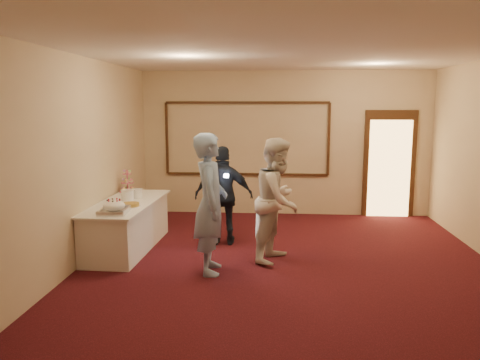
{
  "coord_description": "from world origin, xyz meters",
  "views": [
    {
      "loc": [
        -0.22,
        -6.31,
        2.31
      ],
      "look_at": [
        -0.75,
        0.83,
        1.15
      ],
      "focal_mm": 35.0,
      "sensor_mm": 36.0,
      "label": 1
    }
  ],
  "objects_px": {
    "pavlova_tray": "(114,208)",
    "plate_stack_b": "(137,193)",
    "tart": "(131,205)",
    "plate_stack_a": "(128,195)",
    "guest": "(224,196)",
    "buffet_table": "(127,225)",
    "man": "(211,204)",
    "cupcake_stand": "(127,183)",
    "woman": "(278,200)"
  },
  "relations": [
    {
      "from": "buffet_table",
      "to": "cupcake_stand",
      "type": "bearing_deg",
      "value": 106.22
    },
    {
      "from": "buffet_table",
      "to": "guest",
      "type": "bearing_deg",
      "value": 13.98
    },
    {
      "from": "cupcake_stand",
      "to": "plate_stack_b",
      "type": "height_order",
      "value": "cupcake_stand"
    },
    {
      "from": "pavlova_tray",
      "to": "man",
      "type": "height_order",
      "value": "man"
    },
    {
      "from": "plate_stack_a",
      "to": "plate_stack_b",
      "type": "distance_m",
      "value": 0.22
    },
    {
      "from": "buffet_table",
      "to": "plate_stack_b",
      "type": "distance_m",
      "value": 0.57
    },
    {
      "from": "guest",
      "to": "buffet_table",
      "type": "bearing_deg",
      "value": 12.71
    },
    {
      "from": "guest",
      "to": "plate_stack_a",
      "type": "bearing_deg",
      "value": 7.97
    },
    {
      "from": "pavlova_tray",
      "to": "tart",
      "type": "bearing_deg",
      "value": 76.55
    },
    {
      "from": "man",
      "to": "guest",
      "type": "distance_m",
      "value": 1.33
    },
    {
      "from": "tart",
      "to": "guest",
      "type": "height_order",
      "value": "guest"
    },
    {
      "from": "plate_stack_b",
      "to": "pavlova_tray",
      "type": "bearing_deg",
      "value": -90.15
    },
    {
      "from": "woman",
      "to": "guest",
      "type": "xyz_separation_m",
      "value": [
        -0.89,
        0.74,
        -0.1
      ]
    },
    {
      "from": "pavlova_tray",
      "to": "plate_stack_b",
      "type": "relative_size",
      "value": 2.98
    },
    {
      "from": "pavlova_tray",
      "to": "plate_stack_b",
      "type": "xyz_separation_m",
      "value": [
        0.0,
        1.11,
        -0.01
      ]
    },
    {
      "from": "tart",
      "to": "man",
      "type": "xyz_separation_m",
      "value": [
        1.31,
        -0.6,
        0.17
      ]
    },
    {
      "from": "plate_stack_a",
      "to": "guest",
      "type": "relative_size",
      "value": 0.13
    },
    {
      "from": "man",
      "to": "buffet_table",
      "type": "bearing_deg",
      "value": 51.8
    },
    {
      "from": "buffet_table",
      "to": "woman",
      "type": "height_order",
      "value": "woman"
    },
    {
      "from": "buffet_table",
      "to": "woman",
      "type": "distance_m",
      "value": 2.49
    },
    {
      "from": "man",
      "to": "guest",
      "type": "height_order",
      "value": "man"
    },
    {
      "from": "plate_stack_a",
      "to": "tart",
      "type": "distance_m",
      "value": 0.51
    },
    {
      "from": "plate_stack_a",
      "to": "plate_stack_b",
      "type": "relative_size",
      "value": 1.11
    },
    {
      "from": "cupcake_stand",
      "to": "pavlova_tray",
      "type": "bearing_deg",
      "value": -78.78
    },
    {
      "from": "buffet_table",
      "to": "guest",
      "type": "xyz_separation_m",
      "value": [
        1.52,
        0.38,
        0.43
      ]
    },
    {
      "from": "pavlova_tray",
      "to": "woman",
      "type": "xyz_separation_m",
      "value": [
        2.34,
        0.42,
        0.06
      ]
    },
    {
      "from": "plate_stack_a",
      "to": "cupcake_stand",
      "type": "bearing_deg",
      "value": 107.51
    },
    {
      "from": "buffet_table",
      "to": "plate_stack_a",
      "type": "height_order",
      "value": "plate_stack_a"
    },
    {
      "from": "buffet_table",
      "to": "man",
      "type": "distance_m",
      "value": 1.85
    },
    {
      "from": "pavlova_tray",
      "to": "plate_stack_b",
      "type": "distance_m",
      "value": 1.11
    },
    {
      "from": "plate_stack_b",
      "to": "woman",
      "type": "xyz_separation_m",
      "value": [
        2.34,
        -0.69,
        0.07
      ]
    },
    {
      "from": "cupcake_stand",
      "to": "man",
      "type": "xyz_separation_m",
      "value": [
        1.74,
        -1.83,
        0.04
      ]
    },
    {
      "from": "plate_stack_a",
      "to": "tart",
      "type": "bearing_deg",
      "value": -67.46
    },
    {
      "from": "woman",
      "to": "guest",
      "type": "distance_m",
      "value": 1.16
    },
    {
      "from": "tart",
      "to": "guest",
      "type": "relative_size",
      "value": 0.19
    },
    {
      "from": "buffet_table",
      "to": "plate_stack_b",
      "type": "bearing_deg",
      "value": 77.22
    },
    {
      "from": "pavlova_tray",
      "to": "plate_stack_b",
      "type": "height_order",
      "value": "pavlova_tray"
    },
    {
      "from": "tart",
      "to": "cupcake_stand",
      "type": "bearing_deg",
      "value": 109.47
    },
    {
      "from": "pavlova_tray",
      "to": "cupcake_stand",
      "type": "distance_m",
      "value": 1.7
    },
    {
      "from": "man",
      "to": "woman",
      "type": "height_order",
      "value": "man"
    },
    {
      "from": "cupcake_stand",
      "to": "plate_stack_b",
      "type": "relative_size",
      "value": 2.35
    },
    {
      "from": "man",
      "to": "guest",
      "type": "relative_size",
      "value": 1.18
    },
    {
      "from": "plate_stack_b",
      "to": "buffet_table",
      "type": "bearing_deg",
      "value": -102.78
    },
    {
      "from": "plate_stack_a",
      "to": "woman",
      "type": "height_order",
      "value": "woman"
    },
    {
      "from": "cupcake_stand",
      "to": "man",
      "type": "relative_size",
      "value": 0.22
    },
    {
      "from": "plate_stack_b",
      "to": "guest",
      "type": "distance_m",
      "value": 1.45
    },
    {
      "from": "pavlova_tray",
      "to": "man",
      "type": "relative_size",
      "value": 0.29
    },
    {
      "from": "tart",
      "to": "woman",
      "type": "distance_m",
      "value": 2.24
    },
    {
      "from": "pavlova_tray",
      "to": "tart",
      "type": "relative_size",
      "value": 1.81
    },
    {
      "from": "man",
      "to": "woman",
      "type": "xyz_separation_m",
      "value": [
        0.93,
        0.58,
        -0.05
      ]
    }
  ]
}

